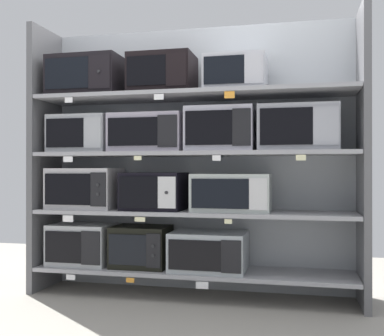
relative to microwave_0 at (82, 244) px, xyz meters
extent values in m
cube|color=#9EA3A8|center=(0.91, 0.26, 0.69)|extent=(2.62, 0.04, 2.11)
cube|color=#5B5B5E|center=(-0.33, 0.00, 0.69)|extent=(0.05, 0.47, 2.11)
cube|color=#5B5B5E|center=(2.14, 0.00, 0.69)|extent=(0.05, 0.47, 2.11)
cube|color=#99999E|center=(0.91, 0.00, -0.18)|extent=(2.42, 0.47, 0.03)
cube|color=#B2B6B8|center=(0.00, 0.00, 0.00)|extent=(0.48, 0.35, 0.32)
cube|color=black|center=(-0.07, -0.18, 0.00)|extent=(0.30, 0.01, 0.24)
cube|color=black|center=(0.16, -0.18, 0.00)|extent=(0.15, 0.01, 0.26)
cube|color=black|center=(0.50, 0.00, 0.00)|extent=(0.43, 0.33, 0.32)
cube|color=black|center=(0.45, -0.17, 0.00)|extent=(0.30, 0.01, 0.23)
cube|color=black|center=(0.65, -0.17, 0.00)|extent=(0.11, 0.01, 0.25)
cylinder|color=#262628|center=(0.65, -0.18, -0.04)|extent=(0.02, 0.01, 0.02)
cylinder|color=#262628|center=(0.65, -0.18, 0.03)|extent=(0.02, 0.01, 0.02)
cube|color=#9FA8AC|center=(1.04, 0.00, -0.02)|extent=(0.56, 0.41, 0.29)
cube|color=black|center=(0.97, -0.21, -0.02)|extent=(0.38, 0.01, 0.22)
cube|color=black|center=(1.24, -0.21, -0.02)|extent=(0.14, 0.01, 0.23)
cube|color=white|center=(0.02, -0.23, -0.22)|extent=(0.07, 0.00, 0.04)
cube|color=orange|center=(0.50, -0.23, -0.21)|extent=(0.06, 0.00, 0.03)
cube|color=white|center=(1.03, -0.23, -0.22)|extent=(0.09, 0.00, 0.05)
cube|color=#99999E|center=(0.91, 0.00, 0.27)|extent=(2.42, 0.47, 0.03)
cube|color=#BEBBBE|center=(0.03, 0.00, 0.45)|extent=(0.54, 0.36, 0.32)
cube|color=black|center=(-0.03, -0.18, 0.45)|extent=(0.38, 0.01, 0.24)
cube|color=black|center=(0.22, -0.18, 0.45)|extent=(0.12, 0.01, 0.26)
cylinder|color=#262628|center=(0.22, -0.19, 0.41)|extent=(0.02, 0.01, 0.02)
cylinder|color=#262628|center=(0.22, -0.19, 0.48)|extent=(0.02, 0.01, 0.02)
cube|color=black|center=(0.61, 0.00, 0.43)|extent=(0.46, 0.38, 0.29)
cube|color=black|center=(0.55, -0.19, 0.43)|extent=(0.30, 0.01, 0.24)
cube|color=silver|center=(0.76, -0.19, 0.43)|extent=(0.13, 0.01, 0.23)
cylinder|color=#262628|center=(0.76, -0.20, 0.43)|extent=(0.02, 0.01, 0.02)
cube|color=#B4BDB7|center=(1.21, 0.00, 0.42)|extent=(0.58, 0.36, 0.28)
cube|color=black|center=(1.15, -0.18, 0.42)|extent=(0.41, 0.01, 0.21)
cube|color=silver|center=(1.42, -0.18, 0.42)|extent=(0.13, 0.01, 0.22)
cube|color=white|center=(0.00, -0.23, 0.23)|extent=(0.08, 0.00, 0.05)
cube|color=beige|center=(0.57, -0.23, 0.23)|extent=(0.08, 0.00, 0.03)
cube|color=beige|center=(1.22, -0.23, 0.23)|extent=(0.05, 0.00, 0.03)
cube|color=#99999E|center=(0.91, 0.00, 0.72)|extent=(2.42, 0.47, 0.03)
cube|color=#A5A8AC|center=(0.00, 0.00, 0.88)|extent=(0.49, 0.32, 0.30)
cube|color=black|center=(-0.06, -0.16, 0.88)|extent=(0.32, 0.01, 0.22)
cube|color=#A5A8AC|center=(0.16, -0.16, 0.88)|extent=(0.14, 0.01, 0.24)
cube|color=#A49CAD|center=(0.56, 0.00, 0.88)|extent=(0.57, 0.35, 0.30)
cube|color=black|center=(0.49, -0.17, 0.88)|extent=(0.39, 0.01, 0.21)
cube|color=black|center=(0.76, -0.17, 0.88)|extent=(0.15, 0.01, 0.24)
cube|color=#B7B4C4|center=(1.13, 0.00, 0.90)|extent=(0.50, 0.34, 0.33)
cube|color=black|center=(1.07, -0.17, 0.90)|extent=(0.34, 0.01, 0.25)
cube|color=black|center=(1.30, -0.17, 0.90)|extent=(0.13, 0.01, 0.27)
cube|color=#9EA1A9|center=(1.69, 0.00, 0.90)|extent=(0.57, 0.32, 0.33)
cube|color=black|center=(1.61, -0.16, 0.90)|extent=(0.36, 0.01, 0.26)
cube|color=#9EA1A9|center=(1.88, -0.16, 0.90)|extent=(0.17, 0.01, 0.26)
cube|color=white|center=(0.00, -0.23, 0.67)|extent=(0.08, 0.00, 0.04)
cube|color=beige|center=(0.55, -0.23, 0.68)|extent=(0.06, 0.00, 0.03)
cube|color=white|center=(1.14, -0.23, 0.68)|extent=(0.06, 0.00, 0.04)
cube|color=beige|center=(1.71, -0.23, 0.68)|extent=(0.07, 0.00, 0.04)
cube|color=#99999E|center=(0.91, 0.00, 1.16)|extent=(2.42, 0.47, 0.03)
cube|color=black|center=(0.04, 0.00, 1.34)|extent=(0.57, 0.37, 0.32)
cube|color=black|center=(-0.04, -0.19, 1.34)|extent=(0.36, 0.01, 0.24)
cube|color=black|center=(0.23, -0.19, 1.34)|extent=(0.18, 0.01, 0.26)
cylinder|color=#262628|center=(0.23, -0.20, 1.34)|extent=(0.02, 0.01, 0.02)
cube|color=black|center=(0.67, 0.00, 1.33)|extent=(0.49, 0.35, 0.30)
cube|color=black|center=(0.60, -0.18, 1.33)|extent=(0.30, 0.01, 0.22)
cube|color=black|center=(0.83, -0.18, 1.33)|extent=(0.16, 0.01, 0.24)
cube|color=#B6B7BE|center=(1.24, 0.00, 1.31)|extent=(0.45, 0.35, 0.26)
cube|color=black|center=(1.18, -0.17, 1.31)|extent=(0.29, 0.01, 0.20)
cube|color=#B6B7BE|center=(1.39, -0.17, 1.31)|extent=(0.13, 0.01, 0.21)
cube|color=white|center=(0.00, -0.23, 1.12)|extent=(0.06, 0.00, 0.04)
cube|color=white|center=(0.71, -0.23, 1.12)|extent=(0.07, 0.00, 0.04)
cube|color=orange|center=(1.23, -0.23, 1.12)|extent=(0.07, 0.00, 0.05)
camera|label=1|loc=(1.72, -3.51, 0.59)|focal=44.43mm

